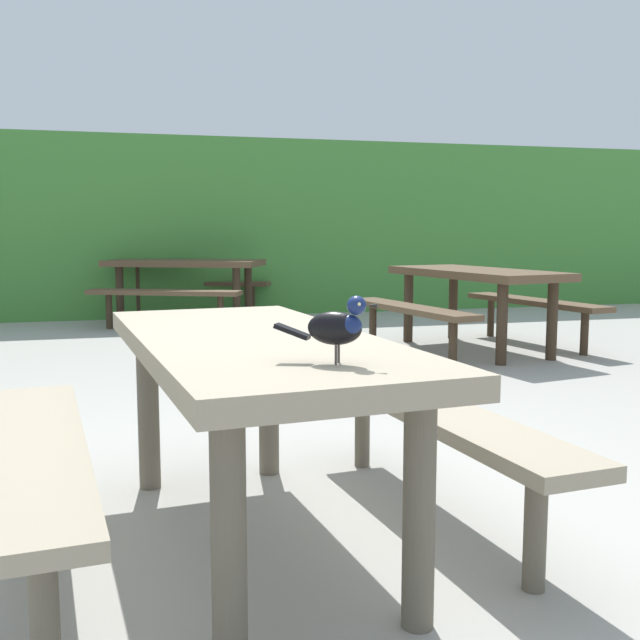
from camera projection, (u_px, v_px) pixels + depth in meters
name	position (u px, v px, depth m)	size (l,w,h in m)	color
ground_plane	(300.00, 529.00, 2.74)	(60.00, 60.00, 0.00)	#A3A099
hedge_wall	(164.00, 228.00, 10.27)	(28.00, 2.36, 2.25)	#428438
picnic_table_foreground	(254.00, 388.00, 2.55)	(1.84, 1.87, 0.74)	gray
bird_grackle	(338.00, 326.00, 1.98)	(0.26, 0.18, 0.18)	black
picnic_table_mid_right	(185.00, 276.00, 8.77)	(2.25, 2.23, 0.74)	brown
picnic_table_far_centre	(475.00, 290.00, 6.72)	(1.97, 1.99, 0.74)	brown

